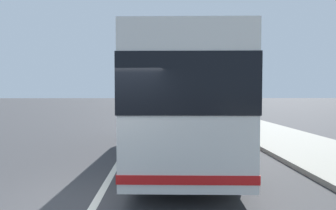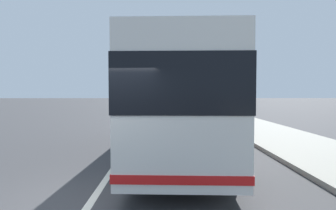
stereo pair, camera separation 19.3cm
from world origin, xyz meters
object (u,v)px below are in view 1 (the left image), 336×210
object	(u,v)px
coach_bus	(181,98)
car_far_distant	(164,104)
car_oncoming	(131,103)
car_side_street	(165,101)

from	to	relation	value
coach_bus	car_far_distant	size ratio (longest dim) A/B	2.19
coach_bus	car_oncoming	size ratio (longest dim) A/B	2.18
car_far_distant	car_oncoming	size ratio (longest dim) A/B	1.00
car_far_distant	coach_bus	bearing A→B (deg)	175.88
car_far_distant	car_side_street	bearing A→B (deg)	-5.89
coach_bus	car_oncoming	world-z (taller)	coach_bus
car_oncoming	car_side_street	bearing A→B (deg)	151.76
car_side_street	coach_bus	bearing A→B (deg)	176.07
car_oncoming	coach_bus	bearing A→B (deg)	5.82
car_oncoming	car_side_street	xyz separation A→B (m)	(9.96, -4.84, 0.01)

